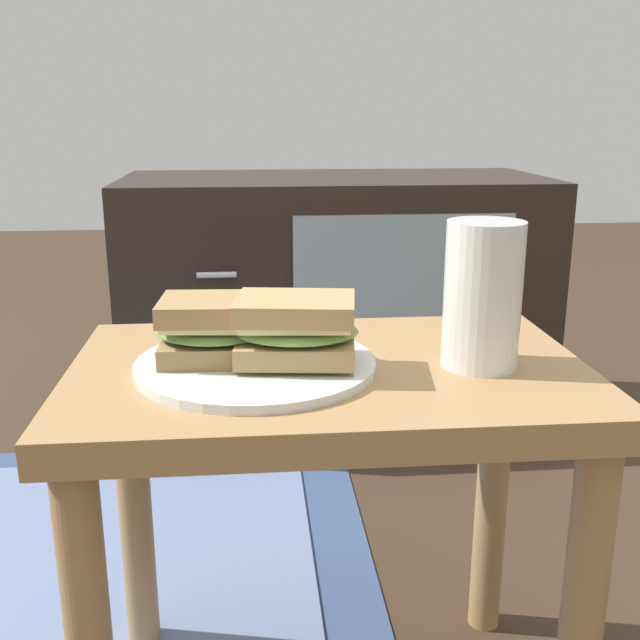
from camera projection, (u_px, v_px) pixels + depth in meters
name	position (u px, v px, depth m)	size (l,w,h in m)	color
side_table	(329.00, 440.00, 0.84)	(0.56, 0.36, 0.46)	#A37A4C
tv_cabinet	(334.00, 300.00, 1.78)	(0.96, 0.46, 0.58)	black
area_rug	(38.00, 570.00, 1.22)	(1.10, 0.90, 0.01)	#384C72
plate	(256.00, 365.00, 0.80)	(0.26, 0.26, 0.01)	silver
sandwich_front	(215.00, 329.00, 0.79)	(0.13, 0.10, 0.07)	#9E7A4C
sandwich_back	(296.00, 329.00, 0.78)	(0.14, 0.11, 0.07)	tan
beer_glass	(482.00, 298.00, 0.79)	(0.08, 0.08, 0.16)	silver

